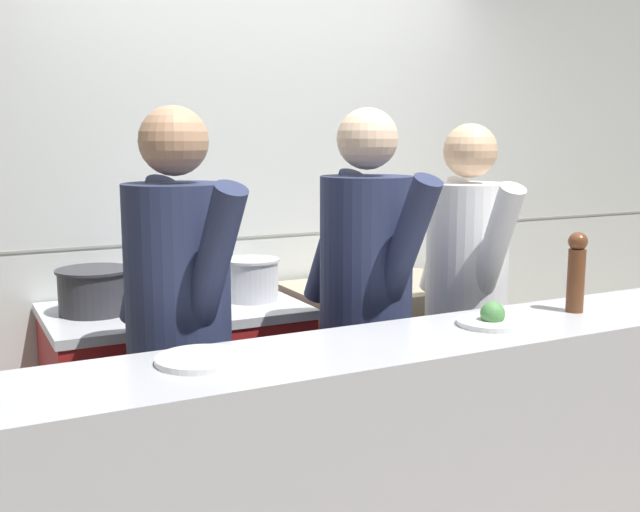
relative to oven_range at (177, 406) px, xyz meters
The scene contains 15 objects.
wall_back_tiled 1.10m from the oven_range, 34.88° to the left, with size 8.00×0.06×2.60m.
oven_range is the anchor object (origin of this frame).
prep_counter 1.07m from the oven_range, ahead, with size 0.91×0.65×0.92m.
pass_counter 1.33m from the oven_range, 68.31° to the right, with size 2.73×0.45×1.02m.
stock_pot 0.65m from the oven_range, behind, with size 0.32×0.32×0.19m.
sauce_pot 0.56m from the oven_range, 128.50° to the right, with size 0.34×0.34×0.20m.
braising_pot 0.66m from the oven_range, ahead, with size 0.26×0.26×0.19m.
mixing_bowl_steel 1.08m from the oven_range, ahead, with size 0.26×0.26×0.09m.
chefs_knife 0.99m from the oven_range, 11.38° to the right, with size 0.35×0.21×0.02m.
plated_dish_main 1.34m from the oven_range, 102.30° to the right, with size 0.26×0.26×0.02m.
plated_dish_appetiser 1.55m from the oven_range, 58.25° to the right, with size 0.24×0.24×0.08m.
pepper_mill 1.81m from the oven_range, 46.25° to the right, with size 0.07×0.07×0.29m.
chef_head_cook 0.90m from the oven_range, 104.40° to the right, with size 0.43×0.77×1.76m.
chef_sous 1.04m from the oven_range, 50.71° to the right, with size 0.41×0.77×1.76m.
chef_line 1.36m from the oven_range, 29.89° to the right, with size 0.39×0.75×1.71m.
Camera 1 is at (-1.46, -2.19, 1.65)m, focal length 42.00 mm.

